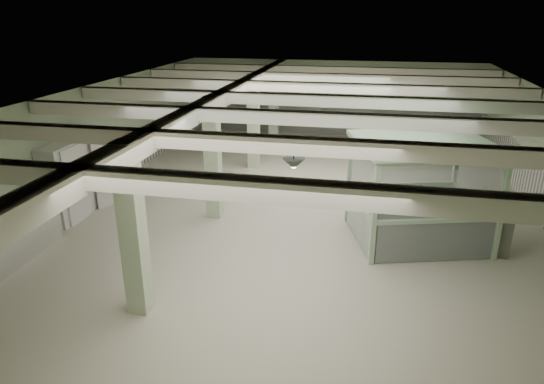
# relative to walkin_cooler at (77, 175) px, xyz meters

# --- Properties ---
(floor) EXTENTS (20.00, 20.00, 0.00)m
(floor) POSITION_rel_walkin_cooler_xyz_m (6.62, 1.55, -1.20)
(floor) COLOR beige
(floor) RESTS_ON ground
(ceiling) EXTENTS (14.00, 20.00, 0.02)m
(ceiling) POSITION_rel_walkin_cooler_xyz_m (6.62, 1.55, 2.40)
(ceiling) COLOR white
(ceiling) RESTS_ON wall_back
(wall_back) EXTENTS (14.00, 0.02, 3.60)m
(wall_back) POSITION_rel_walkin_cooler_xyz_m (6.62, 11.55, 0.60)
(wall_back) COLOR #A7BA95
(wall_back) RESTS_ON floor
(wall_left) EXTENTS (0.02, 20.00, 3.60)m
(wall_left) POSITION_rel_walkin_cooler_xyz_m (-0.38, 1.55, 0.60)
(wall_left) COLOR #A7BA95
(wall_left) RESTS_ON floor
(wainscot_left) EXTENTS (0.05, 19.90, 1.50)m
(wainscot_left) POSITION_rel_walkin_cooler_xyz_m (-0.35, 1.55, -0.45)
(wainscot_left) COLOR white
(wainscot_left) RESTS_ON floor
(wainscot_back) EXTENTS (13.90, 0.05, 1.50)m
(wainscot_back) POSITION_rel_walkin_cooler_xyz_m (6.62, 11.52, -0.45)
(wainscot_back) COLOR white
(wainscot_back) RESTS_ON floor
(girder) EXTENTS (0.45, 19.90, 0.40)m
(girder) POSITION_rel_walkin_cooler_xyz_m (4.12, 1.55, 2.18)
(girder) COLOR silver
(girder) RESTS_ON ceiling
(beam_a) EXTENTS (13.90, 0.35, 0.32)m
(beam_a) POSITION_rel_walkin_cooler_xyz_m (6.62, -5.95, 2.22)
(beam_a) COLOR silver
(beam_a) RESTS_ON ceiling
(beam_b) EXTENTS (13.90, 0.35, 0.32)m
(beam_b) POSITION_rel_walkin_cooler_xyz_m (6.62, -3.45, 2.22)
(beam_b) COLOR silver
(beam_b) RESTS_ON ceiling
(beam_c) EXTENTS (13.90, 0.35, 0.32)m
(beam_c) POSITION_rel_walkin_cooler_xyz_m (6.62, -0.95, 2.22)
(beam_c) COLOR silver
(beam_c) RESTS_ON ceiling
(beam_d) EXTENTS (13.90, 0.35, 0.32)m
(beam_d) POSITION_rel_walkin_cooler_xyz_m (6.62, 1.55, 2.22)
(beam_d) COLOR silver
(beam_d) RESTS_ON ceiling
(beam_e) EXTENTS (13.90, 0.35, 0.32)m
(beam_e) POSITION_rel_walkin_cooler_xyz_m (6.62, 4.05, 2.22)
(beam_e) COLOR silver
(beam_e) RESTS_ON ceiling
(beam_f) EXTENTS (13.90, 0.35, 0.32)m
(beam_f) POSITION_rel_walkin_cooler_xyz_m (6.62, 6.55, 2.22)
(beam_f) COLOR silver
(beam_f) RESTS_ON ceiling
(beam_g) EXTENTS (13.90, 0.35, 0.32)m
(beam_g) POSITION_rel_walkin_cooler_xyz_m (6.62, 9.05, 2.22)
(beam_g) COLOR silver
(beam_g) RESTS_ON ceiling
(column_a) EXTENTS (0.42, 0.42, 3.60)m
(column_a) POSITION_rel_walkin_cooler_xyz_m (4.12, -4.45, 0.60)
(column_a) COLOR beige
(column_a) RESTS_ON floor
(column_b) EXTENTS (0.42, 0.42, 3.60)m
(column_b) POSITION_rel_walkin_cooler_xyz_m (4.12, 0.55, 0.60)
(column_b) COLOR beige
(column_b) RESTS_ON floor
(column_c) EXTENTS (0.42, 0.42, 3.60)m
(column_c) POSITION_rel_walkin_cooler_xyz_m (4.12, 5.55, 0.60)
(column_c) COLOR beige
(column_c) RESTS_ON floor
(column_d) EXTENTS (0.42, 0.42, 3.60)m
(column_d) POSITION_rel_walkin_cooler_xyz_m (4.12, 9.55, 0.60)
(column_d) COLOR beige
(column_d) RESTS_ON floor
(pendant_front) EXTENTS (0.44, 0.44, 0.22)m
(pendant_front) POSITION_rel_walkin_cooler_xyz_m (7.12, -3.45, 1.85)
(pendant_front) COLOR #283629
(pendant_front) RESTS_ON ceiling
(pendant_mid) EXTENTS (0.44, 0.44, 0.22)m
(pendant_mid) POSITION_rel_walkin_cooler_xyz_m (7.12, 2.05, 1.85)
(pendant_mid) COLOR #283629
(pendant_mid) RESTS_ON ceiling
(pendant_back) EXTENTS (0.44, 0.44, 0.22)m
(pendant_back) POSITION_rel_walkin_cooler_xyz_m (7.12, 7.05, 1.85)
(pendant_back) COLOR #283629
(pendant_back) RESTS_ON ceiling
(orange_bowl) EXTENTS (0.24, 0.24, 0.08)m
(orange_bowl) POSITION_rel_walkin_cooler_xyz_m (0.17, -2.14, -0.25)
(orange_bowl) COLOR #B2B2B7
(orange_bowl) RESTS_ON prep_counter
(walkin_cooler) EXTENTS (1.02, 2.61, 2.39)m
(walkin_cooler) POSITION_rel_walkin_cooler_xyz_m (0.00, 0.00, 0.00)
(walkin_cooler) COLOR silver
(walkin_cooler) RESTS_ON floor
(guard_booth) EXTENTS (4.04, 3.68, 2.72)m
(guard_booth) POSITION_rel_walkin_cooler_xyz_m (9.91, 0.15, 0.63)
(guard_booth) COLOR #A2C69E
(guard_booth) RESTS_ON floor
(filing_cabinet) EXTENTS (0.45, 0.58, 1.13)m
(filing_cabinet) POSITION_rel_walkin_cooler_xyz_m (12.01, -0.35, -0.63)
(filing_cabinet) COLOR #595D4E
(filing_cabinet) RESTS_ON floor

